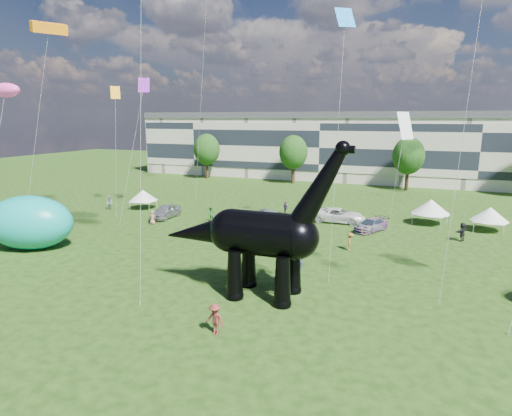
% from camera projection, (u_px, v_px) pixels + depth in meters
% --- Properties ---
extents(ground, '(220.00, 220.00, 0.00)m').
position_uv_depth(ground, '(224.00, 310.00, 27.11)').
color(ground, '#16330C').
rests_on(ground, ground).
extents(terrace_row, '(78.00, 11.00, 12.00)m').
position_uv_depth(terrace_row, '(326.00, 148.00, 85.00)').
color(terrace_row, beige).
rests_on(terrace_row, ground).
extents(tree_far_left, '(5.20, 5.20, 9.44)m').
position_uv_depth(tree_far_left, '(207.00, 147.00, 84.89)').
color(tree_far_left, '#382314').
rests_on(tree_far_left, ground).
extents(tree_mid_left, '(5.20, 5.20, 9.44)m').
position_uv_depth(tree_mid_left, '(293.00, 149.00, 78.26)').
color(tree_mid_left, '#382314').
rests_on(tree_mid_left, ground).
extents(tree_mid_right, '(5.20, 5.20, 9.44)m').
position_uv_depth(tree_mid_right, '(409.00, 153.00, 70.89)').
color(tree_mid_right, '#382314').
rests_on(tree_mid_right, ground).
extents(dinosaur_sculpture, '(13.48, 3.74, 11.07)m').
position_uv_depth(dinosaur_sculpture, '(256.00, 236.00, 28.83)').
color(dinosaur_sculpture, black).
rests_on(dinosaur_sculpture, ground).
extents(car_silver, '(2.06, 4.95, 1.68)m').
position_uv_depth(car_silver, '(166.00, 211.00, 51.94)').
color(car_silver, silver).
rests_on(car_silver, ground).
extents(car_grey, '(5.08, 1.89, 1.66)m').
position_uv_depth(car_grey, '(269.00, 218.00, 48.60)').
color(car_grey, slate).
rests_on(car_grey, ground).
extents(car_white, '(6.06, 2.94, 1.66)m').
position_uv_depth(car_white, '(339.00, 215.00, 49.83)').
color(car_white, white).
rests_on(car_white, ground).
extents(car_dark, '(3.74, 5.03, 1.35)m').
position_uv_depth(car_dark, '(371.00, 225.00, 45.95)').
color(car_dark, '#595960').
rests_on(car_dark, ground).
extents(gazebo_near, '(5.06, 5.06, 2.90)m').
position_uv_depth(gazebo_near, '(431.00, 207.00, 48.74)').
color(gazebo_near, silver).
rests_on(gazebo_near, ground).
extents(gazebo_far, '(4.19, 4.19, 2.62)m').
position_uv_depth(gazebo_far, '(490.00, 214.00, 45.77)').
color(gazebo_far, white).
rests_on(gazebo_far, ground).
extents(gazebo_left, '(4.36, 4.36, 2.54)m').
position_uv_depth(gazebo_left, '(143.00, 195.00, 57.21)').
color(gazebo_left, silver).
rests_on(gazebo_left, ground).
extents(inflatable_teal, '(9.19, 7.28, 5.01)m').
position_uv_depth(inflatable_teal, '(30.00, 222.00, 39.45)').
color(inflatable_teal, '#0DA59B').
rests_on(inflatable_teal, ground).
extents(visitors, '(53.51, 40.32, 1.90)m').
position_uv_depth(visitors, '(283.00, 231.00, 42.57)').
color(visitors, black).
rests_on(visitors, ground).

